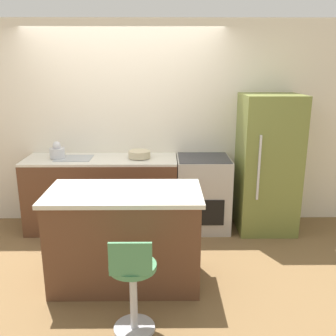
% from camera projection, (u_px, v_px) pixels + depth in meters
% --- Properties ---
extents(ground_plane, '(14.00, 14.00, 0.00)m').
position_uv_depth(ground_plane, '(123.00, 238.00, 4.58)').
color(ground_plane, brown).
extents(wall_back, '(8.00, 0.06, 2.60)m').
position_uv_depth(wall_back, '(125.00, 124.00, 4.86)').
color(wall_back, silver).
rests_on(wall_back, ground_plane).
extents(back_counter, '(1.88, 0.61, 0.94)m').
position_uv_depth(back_counter, '(102.00, 194.00, 4.76)').
color(back_counter, brown).
rests_on(back_counter, ground_plane).
extents(kitchen_island, '(1.44, 0.74, 0.93)m').
position_uv_depth(kitchen_island, '(125.00, 237.00, 3.57)').
color(kitchen_island, brown).
rests_on(kitchen_island, ground_plane).
extents(oven_range, '(0.66, 0.62, 0.94)m').
position_uv_depth(oven_range, '(203.00, 193.00, 4.77)').
color(oven_range, '#B7B2A8').
rests_on(oven_range, ground_plane).
extents(refrigerator, '(0.70, 0.68, 1.71)m').
position_uv_depth(refrigerator, '(267.00, 164.00, 4.65)').
color(refrigerator, olive).
rests_on(refrigerator, ground_plane).
extents(stool_chair, '(0.37, 0.37, 0.84)m').
position_uv_depth(stool_chair, '(133.00, 285.00, 2.87)').
color(stool_chair, '#B7B7BC').
rests_on(stool_chair, ground_plane).
extents(kettle, '(0.19, 0.19, 0.21)m').
position_uv_depth(kettle, '(57.00, 151.00, 4.61)').
color(kettle, silver).
rests_on(kettle, back_counter).
extents(mixing_bowl, '(0.27, 0.27, 0.09)m').
position_uv_depth(mixing_bowl, '(139.00, 154.00, 4.63)').
color(mixing_bowl, '#C1B28E').
rests_on(mixing_bowl, back_counter).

